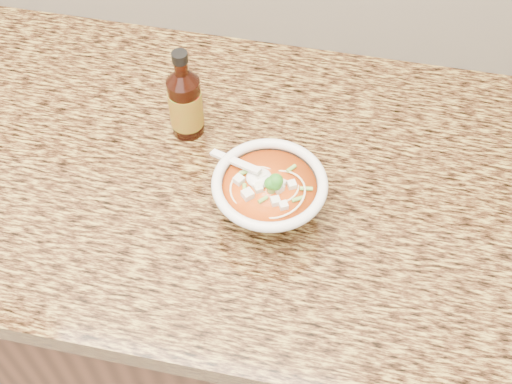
# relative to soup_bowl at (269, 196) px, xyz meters

# --- Properties ---
(cabinet) EXTENTS (4.00, 0.65, 0.86)m
(cabinet) POSITION_rel_soup_bowl_xyz_m (-0.32, 0.08, -0.51)
(cabinet) COLOR black
(cabinet) RESTS_ON ground
(counter_slab) EXTENTS (4.00, 0.68, 0.04)m
(counter_slab) POSITION_rel_soup_bowl_xyz_m (-0.32, 0.08, -0.06)
(counter_slab) COLOR #A68C3D
(counter_slab) RESTS_ON cabinet
(soup_bowl) EXTENTS (0.18, 0.17, 0.09)m
(soup_bowl) POSITION_rel_soup_bowl_xyz_m (0.00, 0.00, 0.00)
(soup_bowl) COLOR white
(soup_bowl) RESTS_ON counter_slab
(hot_sauce_bottle) EXTENTS (0.07, 0.07, 0.17)m
(hot_sauce_bottle) POSITION_rel_soup_bowl_xyz_m (-0.16, 0.14, 0.02)
(hot_sauce_bottle) COLOR #350F07
(hot_sauce_bottle) RESTS_ON counter_slab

